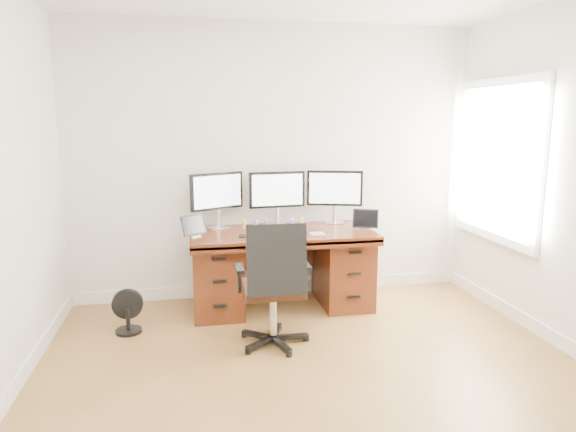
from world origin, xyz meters
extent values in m
plane|color=olive|center=(0.00, 0.00, 0.00)|extent=(4.50, 4.50, 0.00)
cube|color=white|center=(0.00, 2.25, 1.35)|extent=(4.00, 0.10, 2.70)
cube|color=white|center=(1.97, 1.50, 1.40)|extent=(0.04, 1.30, 1.50)
cube|color=white|center=(1.95, 1.50, 1.40)|extent=(0.01, 1.15, 1.35)
cube|color=#502110|center=(0.00, 1.80, 0.72)|extent=(1.70, 0.80, 0.05)
cube|color=#502110|center=(-0.60, 1.83, 0.35)|extent=(0.45, 0.70, 0.70)
cube|color=#502110|center=(0.60, 1.83, 0.35)|extent=(0.45, 0.70, 0.70)
cube|color=#3C180A|center=(0.00, 2.10, 0.50)|extent=(0.74, 0.03, 0.40)
cylinder|color=black|center=(-0.21, 1.02, 0.04)|extent=(0.55, 0.55, 0.08)
cylinder|color=silver|center=(-0.21, 1.02, 0.27)|extent=(0.06, 0.06, 0.39)
cube|color=#371E10|center=(-0.21, 1.02, 0.46)|extent=(0.47, 0.45, 0.07)
cube|color=black|center=(-0.21, 0.81, 0.75)|extent=(0.45, 0.06, 0.53)
cube|color=black|center=(-0.47, 1.03, 0.64)|extent=(0.06, 0.23, 0.03)
cube|color=black|center=(0.05, 1.02, 0.64)|extent=(0.06, 0.23, 0.03)
cylinder|color=black|center=(-1.38, 1.47, 0.01)|extent=(0.22, 0.22, 0.03)
cylinder|color=black|center=(-1.38, 1.47, 0.12)|extent=(0.04, 0.04, 0.18)
cylinder|color=black|center=(-1.38, 1.47, 0.25)|extent=(0.25, 0.05, 0.25)
cube|color=silver|center=(-0.58, 2.07, 0.76)|extent=(0.22, 0.21, 0.01)
cylinder|color=silver|center=(-0.58, 2.07, 0.84)|extent=(0.04, 0.04, 0.18)
cube|color=black|center=(-0.58, 2.07, 1.10)|extent=(0.51, 0.28, 0.35)
cube|color=white|center=(-0.57, 2.05, 1.10)|extent=(0.45, 0.23, 0.30)
cube|color=silver|center=(0.00, 2.07, 0.76)|extent=(0.19, 0.15, 0.01)
cylinder|color=silver|center=(0.00, 2.07, 0.84)|extent=(0.04, 0.04, 0.18)
cube|color=black|center=(0.00, 2.07, 1.10)|extent=(0.55, 0.08, 0.35)
cube|color=white|center=(0.00, 2.05, 1.10)|extent=(0.50, 0.05, 0.30)
cube|color=silver|center=(0.58, 2.07, 0.76)|extent=(0.21, 0.19, 0.01)
cylinder|color=silver|center=(0.58, 2.07, 0.84)|extent=(0.04, 0.04, 0.18)
cube|color=black|center=(0.58, 2.07, 1.10)|extent=(0.54, 0.19, 0.35)
cube|color=white|center=(0.57, 2.05, 1.10)|extent=(0.48, 0.15, 0.30)
cube|color=silver|center=(-0.81, 1.75, 0.76)|extent=(0.13, 0.12, 0.01)
cube|color=black|center=(-0.81, 1.75, 0.85)|extent=(0.23, 0.19, 0.17)
cube|color=silver|center=(0.80, 1.75, 0.76)|extent=(0.12, 0.11, 0.01)
cube|color=black|center=(0.80, 1.75, 0.85)|extent=(0.25, 0.15, 0.17)
cube|color=white|center=(-0.01, 1.62, 0.76)|extent=(0.27, 0.13, 0.01)
cube|color=silver|center=(0.29, 1.61, 0.76)|extent=(0.13, 0.13, 0.01)
cube|color=black|center=(-0.30, 1.64, 0.76)|extent=(0.24, 0.18, 0.01)
cube|color=black|center=(-0.05, 1.76, 0.76)|extent=(0.12, 0.06, 0.01)
cylinder|color=orange|center=(-0.34, 1.95, 0.78)|extent=(0.03, 0.03, 0.06)
sphere|color=orange|center=(-0.34, 1.95, 0.83)|extent=(0.04, 0.04, 0.04)
cylinder|color=#8153D2|center=(-0.23, 1.95, 0.78)|extent=(0.03, 0.03, 0.06)
sphere|color=#8153D2|center=(-0.23, 1.95, 0.83)|extent=(0.04, 0.04, 0.04)
cylinder|color=#886141|center=(-0.13, 1.95, 0.78)|extent=(0.03, 0.03, 0.06)
sphere|color=#886141|center=(-0.13, 1.95, 0.83)|extent=(0.04, 0.04, 0.04)
cylinder|color=#6778EA|center=(0.12, 1.95, 0.78)|extent=(0.03, 0.03, 0.06)
sphere|color=#6778EA|center=(0.12, 1.95, 0.83)|extent=(0.04, 0.04, 0.04)
cylinder|color=tan|center=(0.22, 1.95, 0.78)|extent=(0.03, 0.03, 0.06)
sphere|color=tan|center=(0.22, 1.95, 0.83)|extent=(0.04, 0.04, 0.04)
camera|label=1|loc=(-0.82, -2.80, 1.77)|focal=32.00mm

